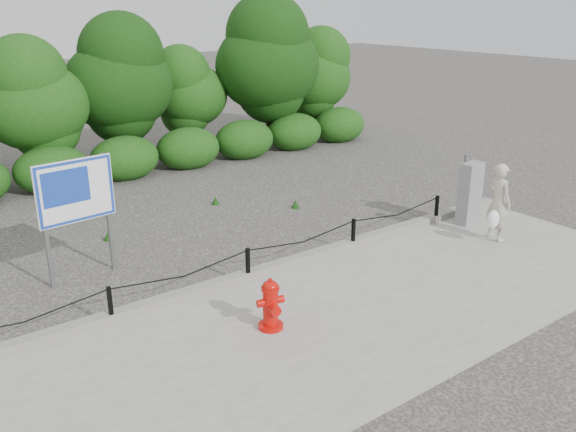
% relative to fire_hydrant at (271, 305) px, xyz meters
% --- Properties ---
extents(ground, '(90.00, 90.00, 0.00)m').
position_rel_fire_hydrant_xyz_m(ground, '(0.65, 1.61, -0.47)').
color(ground, '#2D2B28').
rests_on(ground, ground).
extents(sidewalk, '(14.00, 4.00, 0.08)m').
position_rel_fire_hydrant_xyz_m(sidewalk, '(0.65, -0.39, -0.43)').
color(sidewalk, gray).
rests_on(sidewalk, ground).
extents(curb, '(14.00, 0.22, 0.14)m').
position_rel_fire_hydrant_xyz_m(curb, '(0.65, 1.66, -0.32)').
color(curb, slate).
rests_on(curb, sidewalk).
extents(chain_barrier, '(10.06, 0.06, 0.60)m').
position_rel_fire_hydrant_xyz_m(chain_barrier, '(0.65, 1.61, -0.01)').
color(chain_barrier, black).
rests_on(chain_barrier, sidewalk).
extents(treeline, '(20.23, 3.88, 4.87)m').
position_rel_fire_hydrant_xyz_m(treeline, '(0.89, 10.54, 2.10)').
color(treeline, black).
rests_on(treeline, ground).
extents(fire_hydrant, '(0.45, 0.47, 0.82)m').
position_rel_fire_hydrant_xyz_m(fire_hydrant, '(0.00, 0.00, 0.00)').
color(fire_hydrant, '#C10C07').
rests_on(fire_hydrant, sidewalk).
extents(pedestrian, '(0.74, 0.65, 1.61)m').
position_rel_fire_hydrant_xyz_m(pedestrian, '(5.77, 0.17, 0.40)').
color(pedestrian, '#B0AD97').
rests_on(pedestrian, sidewalk).
extents(utility_cabinet, '(0.54, 0.39, 1.51)m').
position_rel_fire_hydrant_xyz_m(utility_cabinet, '(6.12, 1.13, 0.30)').
color(utility_cabinet, gray).
rests_on(utility_cabinet, sidewalk).
extents(advertising_sign, '(1.38, 0.24, 2.21)m').
position_rel_fire_hydrant_xyz_m(advertising_sign, '(-1.59, 3.55, 1.09)').
color(advertising_sign, slate).
rests_on(advertising_sign, ground).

